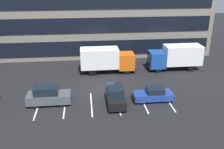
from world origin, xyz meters
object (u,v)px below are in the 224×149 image
object	(u,v)px
suv_charcoal	(48,96)
sedan_navy	(153,94)
box_truck_blue	(176,56)
suv_black	(115,96)
box_truck_orange	(106,59)

from	to	relation	value
suv_charcoal	sedan_navy	size ratio (longest dim) A/B	1.06
box_truck_blue	suv_charcoal	xyz separation A→B (m)	(-16.97, -8.89, -0.99)
suv_charcoal	suv_black	size ratio (longest dim) A/B	1.07
sedan_navy	suv_black	world-z (taller)	suv_black
suv_charcoal	sedan_navy	bearing A→B (deg)	-2.16
box_truck_orange	suv_charcoal	bearing A→B (deg)	-128.50
suv_charcoal	suv_black	distance (m)	7.10
box_truck_orange	box_truck_blue	xyz separation A→B (m)	(10.01, 0.14, 0.02)
box_truck_blue	sedan_navy	distance (m)	10.99
suv_black	box_truck_blue	bearing A→B (deg)	44.23
box_truck_orange	suv_black	world-z (taller)	box_truck_orange
suv_charcoal	suv_black	world-z (taller)	suv_charcoal
sedan_navy	suv_black	distance (m)	4.23
box_truck_blue	sedan_navy	xyz separation A→B (m)	(-5.69, -9.32, -1.27)
box_truck_orange	suv_black	distance (m)	9.57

